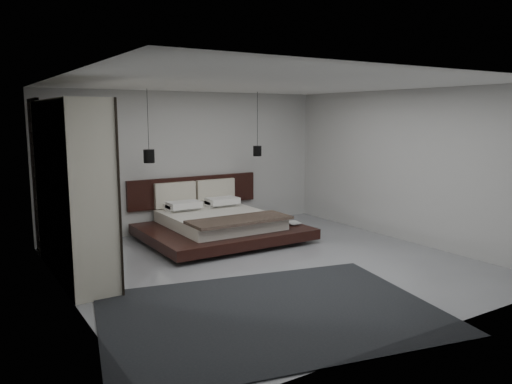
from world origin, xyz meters
TOP-DOWN VIEW (x-y plane):
  - floor at (0.00, 0.00)m, footprint 6.00×6.00m
  - ceiling at (0.00, 0.00)m, footprint 6.00×6.00m
  - wall_back at (0.00, 3.00)m, footprint 6.00×0.00m
  - wall_front at (0.00, -3.00)m, footprint 6.00×0.00m
  - wall_left at (-3.00, 0.00)m, footprint 0.00×6.00m
  - wall_right at (3.00, 0.00)m, footprint 0.00×6.00m
  - lattice_screen at (-2.95, 2.45)m, footprint 0.05×0.90m
  - bed at (0.09, 1.91)m, footprint 2.83×2.41m
  - book_lower at (1.26, 1.24)m, footprint 0.24×0.29m
  - book_upper at (1.24, 1.21)m, footprint 0.27×0.33m
  - pendant_left at (-1.07, 2.36)m, footprint 0.20×0.20m
  - pendant_right at (1.26, 2.36)m, footprint 0.17×0.17m
  - wardrobe at (-2.70, 1.12)m, footprint 0.61×2.60m
  - rug at (-1.09, -1.65)m, footprint 4.43×3.57m

SIDE VIEW (x-z plane):
  - floor at x=0.00m, z-range 0.00..0.00m
  - rug at x=-1.09m, z-range 0.00..0.02m
  - book_lower at x=1.26m, z-range 0.26..0.29m
  - bed at x=0.09m, z-range -0.25..0.83m
  - book_upper at x=1.24m, z-range 0.29..0.31m
  - wardrobe at x=-2.70m, z-range 0.00..2.55m
  - lattice_screen at x=-2.95m, z-range 0.00..2.60m
  - wall_back at x=0.00m, z-range -1.60..4.40m
  - wall_front at x=0.00m, z-range -1.60..4.40m
  - wall_left at x=-3.00m, z-range -1.60..4.40m
  - wall_right at x=3.00m, z-range -1.60..4.40m
  - pendant_left at x=-1.07m, z-range 0.93..2.26m
  - pendant_right at x=1.26m, z-range 0.95..2.26m
  - ceiling at x=0.00m, z-range 2.80..2.80m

